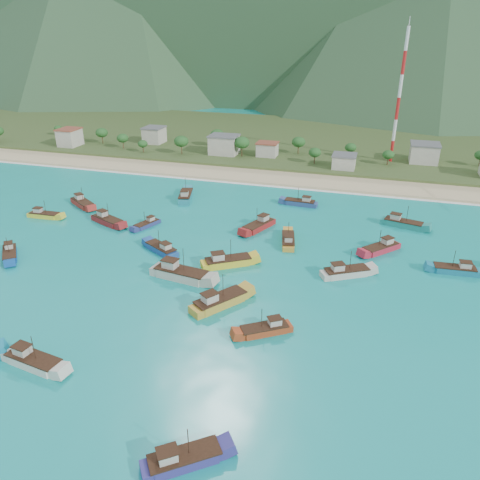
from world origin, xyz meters
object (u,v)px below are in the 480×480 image
(boat_13, at_px, (259,226))
(boat_15, at_px, (265,330))
(boat_21, at_px, (402,224))
(boat_22, at_px, (227,262))
(radio_tower, at_px, (399,97))
(boat_28, at_px, (219,302))
(boat_3, at_px, (288,241))
(boat_29, at_px, (10,254))
(boat_17, at_px, (381,249))
(boat_18, at_px, (33,361))
(boat_12, at_px, (455,270))
(boat_26, at_px, (82,203))
(boat_2, at_px, (44,215))
(boat_6, at_px, (161,249))
(boat_8, at_px, (107,221))
(boat_24, at_px, (346,273))
(boat_4, at_px, (186,196))
(boat_25, at_px, (180,274))
(boat_0, at_px, (300,203))
(boat_27, at_px, (147,225))
(boat_10, at_px, (183,460))

(boat_13, xyz_separation_m, boat_15, (12.74, -44.99, -0.19))
(boat_21, relative_size, boat_22, 1.00)
(radio_tower, distance_m, boat_28, 121.14)
(boat_3, bearing_deg, boat_29, -169.22)
(boat_17, height_order, boat_18, boat_18)
(boat_12, xyz_separation_m, boat_29, (-99.89, -21.23, -0.02))
(radio_tower, distance_m, boat_17, 84.15)
(radio_tower, relative_size, boat_26, 4.43)
(boat_2, distance_m, boat_15, 81.49)
(boat_6, bearing_deg, boat_29, 139.94)
(boat_8, distance_m, boat_24, 66.54)
(boat_4, xyz_separation_m, boat_25, (18.40, -47.45, 0.15))
(boat_12, xyz_separation_m, boat_15, (-34.97, -33.45, -0.04))
(boat_3, xyz_separation_m, boat_29, (-61.56, -25.81, -0.04))
(boat_12, relative_size, boat_24, 0.91)
(boat_6, xyz_separation_m, boat_12, (66.65, 8.83, -0.03))
(boat_2, relative_size, boat_6, 0.93)
(boat_15, relative_size, boat_24, 0.86)
(boat_21, xyz_separation_m, boat_25, (-46.54, -43.52, 0.21))
(boat_2, relative_size, boat_18, 0.86)
(boat_8, relative_size, boat_29, 1.24)
(boat_6, distance_m, boat_17, 52.95)
(boat_0, height_order, boat_3, boat_0)
(boat_0, xyz_separation_m, boat_22, (-9.26, -43.70, 0.16))
(boat_8, relative_size, boat_27, 1.33)
(boat_8, relative_size, boat_13, 0.98)
(boat_6, bearing_deg, radio_tower, 0.76)
(boat_10, bearing_deg, boat_8, -179.74)
(boat_18, height_order, boat_25, boat_25)
(boat_29, bearing_deg, boat_2, -111.05)
(boat_12, distance_m, boat_17, 17.28)
(boat_17, distance_m, boat_24, 16.44)
(boat_4, distance_m, boat_21, 65.06)
(boat_10, height_order, boat_29, boat_10)
(boat_2, height_order, boat_6, boat_6)
(boat_22, height_order, boat_26, boat_22)
(boat_26, bearing_deg, boat_29, 39.12)
(boat_17, bearing_deg, boat_0, -5.60)
(radio_tower, xyz_separation_m, boat_18, (-54.53, -139.41, -24.84))
(radio_tower, xyz_separation_m, boat_15, (-20.83, -120.39, -24.98))
(radio_tower, height_order, boat_13, radio_tower)
(boat_3, distance_m, boat_22, 19.07)
(boat_6, height_order, boat_8, boat_8)
(boat_6, height_order, boat_22, boat_22)
(boat_22, relative_size, boat_29, 1.26)
(boat_17, xyz_separation_m, boat_26, (-87.24, 6.91, 0.04))
(boat_26, xyz_separation_m, boat_28, (57.60, -40.88, 0.12))
(boat_8, xyz_separation_m, boat_10, (50.32, -66.32, -0.09))
(boat_24, relative_size, boat_25, 0.81)
(boat_22, height_order, boat_27, boat_22)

